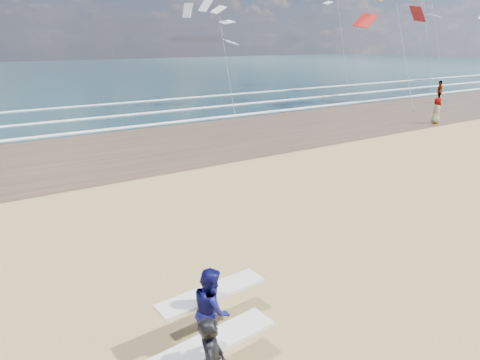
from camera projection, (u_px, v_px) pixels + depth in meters
wet_sand_strip at (337, 118)px, 31.49m from camera, size 220.00×12.00×0.01m
ocean at (113, 72)px, 74.54m from camera, size 220.00×100.00×0.02m
foam_breakers at (258, 101)px, 39.53m from camera, size 220.00×11.70×0.05m
surfer_far at (212, 308)px, 7.83m from camera, size 2.23×1.17×1.68m
beachgoer_0 at (437, 111)px, 29.26m from camera, size 1.00×0.98×1.74m
beachgoer_1 at (439, 92)px, 38.98m from camera, size 1.18×1.13×1.97m
kite_0 at (399, 23)px, 34.62m from camera, size 7.79×4.96×10.97m
kite_1 at (224, 48)px, 34.44m from camera, size 5.55×4.71×8.92m
kite_2 at (425, 16)px, 44.25m from camera, size 5.49×4.70×14.56m
kite_5 at (341, 30)px, 49.97m from camera, size 4.70×4.62×12.59m
kite_7 at (435, 24)px, 39.49m from camera, size 6.44×4.81×11.97m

